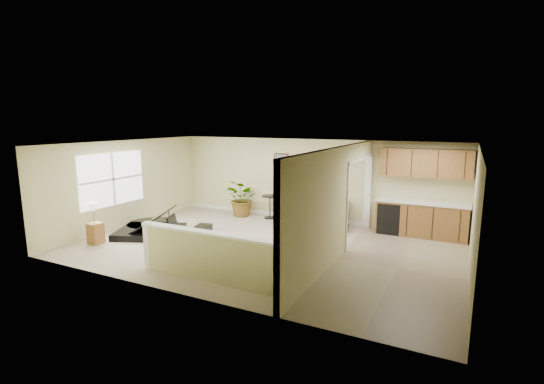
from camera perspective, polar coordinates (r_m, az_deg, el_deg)
The scene contains 20 objects.
floor at distance 9.72m, azimuth -1.16°, elevation -7.99°, with size 9.00×9.00×0.00m, color tan.
back_wall at distance 12.09m, azimuth 5.46°, elevation 1.71°, with size 9.00×0.04×2.50m, color #CCC68B.
front_wall at distance 6.96m, azimuth -12.84°, elevation -4.97°, with size 9.00×0.04×2.50m, color #CCC68B.
left_wall at distance 12.14m, azimuth -20.33°, elevation 1.14°, with size 0.04×6.00×2.50m, color #CCC68B.
right_wall at distance 8.36m, azimuth 27.31°, elevation -3.32°, with size 0.04×6.00×2.50m, color #CCC68B.
ceiling at distance 9.24m, azimuth -1.22°, elevation 6.89°, with size 9.00×6.00×0.04m, color silver.
kitchen_vinyl at distance 8.79m, azimuth 17.66°, elevation -10.50°, with size 2.70×6.00×0.01m, color gray.
interior_partition at distance 8.97m, azimuth 9.81°, elevation -1.63°, with size 0.18×5.99×2.50m.
pony_half_wall at distance 7.66m, azimuth -8.82°, elevation -9.13°, with size 3.42×0.22×1.00m.
left_window at distance 11.77m, azimuth -22.11°, elevation 1.74°, with size 0.05×2.15×1.45m, color white.
wall_art_left at distance 12.38m, azimuth 1.34°, elevation 4.29°, with size 0.48×0.04×0.58m.
wall_mirror at distance 11.89m, azimuth 6.80°, elevation 4.21°, with size 0.55×0.04×0.55m.
kitchen_cabinets at distance 11.16m, azimuth 20.36°, elevation -1.61°, with size 2.36×0.65×2.33m.
piano at distance 11.21m, azimuth -17.00°, elevation -2.52°, with size 2.33×2.29×1.55m.
piano_bench at distance 10.04m, azimuth -10.19°, elevation -6.18°, with size 0.35×0.68×0.46m, color black.
loveseat at distance 11.63m, azimuth 6.42°, elevation -3.06°, with size 1.76×1.04×0.99m.
accent_table at distance 12.40m, azimuth -0.30°, elevation -1.71°, with size 0.50×0.50×0.73m.
palm_plant at distance 12.69m, azimuth -4.24°, elevation -0.95°, with size 1.32×1.24×1.17m.
small_plant at distance 11.10m, azimuth 10.29°, elevation -4.53°, with size 0.35×0.35×0.56m.
lamp_stand at distance 10.82m, azimuth -24.24°, elevation -4.57°, with size 0.31×0.31×1.05m.
Camera 1 is at (4.31, -8.16, 3.06)m, focal length 26.00 mm.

